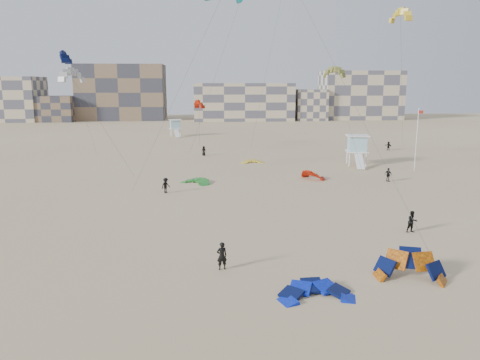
{
  "coord_description": "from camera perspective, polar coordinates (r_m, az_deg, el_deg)",
  "views": [
    {
      "loc": [
        -1.79,
        -25.97,
        11.69
      ],
      "look_at": [
        0.42,
        6.0,
        5.11
      ],
      "focal_mm": 35.0,
      "sensor_mm": 36.0,
      "label": 1
    }
  ],
  "objects": [
    {
      "name": "kitesurfer_f",
      "position": [
        88.35,
        17.64,
        3.98
      ],
      "size": [
        1.13,
        1.51,
        1.58
      ],
      "primitive_type": "imported",
      "rotation": [
        0.0,
        0.0,
        -1.06
      ],
      "color": "black",
      "rests_on": "ground"
    },
    {
      "name": "kite_ground_orange",
      "position": [
        30.98,
        19.98,
        -11.3
      ],
      "size": [
        5.41,
        5.28,
        4.21
      ],
      "primitive_type": null,
      "rotation": [
        1.0,
        0.0,
        -0.29
      ],
      "color": "orange",
      "rests_on": "ground"
    },
    {
      "name": "kitesurfer_c",
      "position": [
        51.68,
        -9.04,
        -0.66
      ],
      "size": [
        1.21,
        1.21,
        1.68
      ],
      "primitive_type": "imported",
      "rotation": [
        0.0,
        0.0,
        0.8
      ],
      "color": "black",
      "rests_on": "ground"
    },
    {
      "name": "lifeguard_tower_near",
      "position": [
        70.74,
        14.07,
        3.55
      ],
      "size": [
        3.57,
        6.3,
        4.43
      ],
      "rotation": [
        0.0,
        0.0,
        -0.15
      ],
      "color": "white",
      "rests_on": "ground"
    },
    {
      "name": "kitesurfer_e",
      "position": [
        78.22,
        -4.44,
        3.57
      ],
      "size": [
        0.91,
        0.74,
        1.6
      ],
      "primitive_type": "imported",
      "rotation": [
        0.0,
        0.0,
        0.34
      ],
      "color": "black",
      "rests_on": "ground"
    },
    {
      "name": "condo_mid",
      "position": [
        156.52,
        0.38,
        9.53
      ],
      "size": [
        32.0,
        16.0,
        12.0
      ],
      "primitive_type": "cube",
      "color": "#C3B38F",
      "rests_on": "ground"
    },
    {
      "name": "kite_ground_green",
      "position": [
        56.48,
        -5.38,
        -0.39
      ],
      "size": [
        5.28,
        5.31,
        1.7
      ],
      "primitive_type": null,
      "rotation": [
        0.22,
        0.0,
        -0.69
      ],
      "color": "#229129",
      "rests_on": "ground"
    },
    {
      "name": "kite_ground_red_far",
      "position": [
        59.53,
        8.85,
        0.14
      ],
      "size": [
        4.68,
        4.66,
        3.26
      ],
      "primitive_type": null,
      "rotation": [
        0.7,
        0.0,
        2.22
      ],
      "color": "#AD0F04",
      "rests_on": "ground"
    },
    {
      "name": "kite_fly_olive",
      "position": [
        69.16,
        11.4,
        12.62
      ],
      "size": [
        4.07,
        11.04,
        13.32
      ],
      "rotation": [
        0.0,
        0.0,
        -0.5
      ],
      "color": "#61672D",
      "rests_on": "ground"
    },
    {
      "name": "condo_fill_left",
      "position": [
        161.52,
        -21.53,
        8.09
      ],
      "size": [
        12.0,
        10.0,
        8.0
      ],
      "primitive_type": "cube",
      "color": "#796149",
      "rests_on": "ground"
    },
    {
      "name": "condo_fill_right",
      "position": [
        157.77,
        8.53,
        9.06
      ],
      "size": [
        10.0,
        10.0,
        10.0
      ],
      "primitive_type": "cube",
      "color": "#C3B38F",
      "rests_on": "ground"
    },
    {
      "name": "condo_east",
      "position": [
        166.28,
        14.43,
        9.98
      ],
      "size": [
        26.0,
        14.0,
        16.0
      ],
      "primitive_type": "cube",
      "color": "#C3B38F",
      "rests_on": "ground"
    },
    {
      "name": "kite_fly_red",
      "position": [
        85.55,
        -5.0,
        9.09
      ],
      "size": [
        3.83,
        3.86,
        8.12
      ],
      "rotation": [
        0.0,
        0.0,
        2.03
      ],
      "color": "#AD0F04",
      "rests_on": "ground"
    },
    {
      "name": "kite_fly_yellow",
      "position": [
        78.62,
        18.98,
        18.32
      ],
      "size": [
        7.34,
        9.55,
        21.96
      ],
      "rotation": [
        0.0,
        0.0,
        -1.13
      ],
      "color": "yellow",
      "rests_on": "ground"
    },
    {
      "name": "condo_west_b",
      "position": [
        162.46,
        -14.18,
        10.32
      ],
      "size": [
        28.0,
        14.0,
        18.0
      ],
      "primitive_type": "cube",
      "color": "#796149",
      "rests_on": "ground"
    },
    {
      "name": "kitesurfer_d",
      "position": [
        59.85,
        17.64,
        0.61
      ],
      "size": [
        0.96,
        1.01,
        1.68
      ],
      "primitive_type": "imported",
      "rotation": [
        0.0,
        0.0,
        2.3
      ],
      "color": "black",
      "rests_on": "ground"
    },
    {
      "name": "flagpole",
      "position": [
        68.62,
        20.74,
        4.81
      ],
      "size": [
        0.69,
        0.11,
        8.52
      ],
      "color": "white",
      "rests_on": "ground"
    },
    {
      "name": "kitesurfer_main",
      "position": [
        30.31,
        -2.23,
        -9.22
      ],
      "size": [
        0.74,
        0.56,
        1.84
      ],
      "primitive_type": "imported",
      "rotation": [
        0.0,
        0.0,
        3.34
      ],
      "color": "black",
      "rests_on": "ground"
    },
    {
      "name": "kitesurfer_b",
      "position": [
        40.0,
        20.26,
        -4.8
      ],
      "size": [
        0.95,
        0.78,
        1.77
      ],
      "primitive_type": "imported",
      "rotation": [
        0.0,
        0.0,
        0.14
      ],
      "color": "black",
      "rests_on": "ground"
    },
    {
      "name": "kite_fly_grey",
      "position": [
        58.48,
        -19.83,
        11.76
      ],
      "size": [
        9.0,
        4.24,
        12.6
      ],
      "rotation": [
        0.0,
        0.0,
        0.83
      ],
      "color": "silver",
      "rests_on": "ground"
    },
    {
      "name": "ground",
      "position": [
        28.54,
        -0.0,
        -12.58
      ],
      "size": [
        320.0,
        320.0,
        0.0
      ],
      "primitive_type": "plane",
      "color": "#CBAD88",
      "rests_on": "ground"
    },
    {
      "name": "kite_ground_yellow",
      "position": [
        70.83,
        1.55,
        2.11
      ],
      "size": [
        3.47,
        3.64,
        1.25
      ],
      "primitive_type": null,
      "rotation": [
        0.18,
        0.0,
        0.11
      ],
      "color": "yellow",
      "rests_on": "ground"
    },
    {
      "name": "kite_ground_blue",
      "position": [
        27.31,
        9.25,
        -13.9
      ],
      "size": [
        4.26,
        4.48,
        2.15
      ],
      "primitive_type": null,
      "rotation": [
        0.26,
        0.0,
        0.05
      ],
      "color": "#0F23D7",
      "rests_on": "ground"
    },
    {
      "name": "lifeguard_tower_far",
      "position": [
        108.24,
        -7.89,
        6.31
      ],
      "size": [
        3.16,
        5.46,
        3.8
      ],
      "rotation": [
        0.0,
        0.0,
        0.19
      ],
      "color": "white",
      "rests_on": "ground"
    },
    {
      "name": "kite_fly_navy",
      "position": [
        73.66,
        -20.49,
        13.71
      ],
      "size": [
        5.36,
        3.81,
        15.69
      ],
      "rotation": [
        0.0,
        0.0,
        1.7
      ],
      "color": "#060B43",
      "rests_on": "ground"
    }
  ]
}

